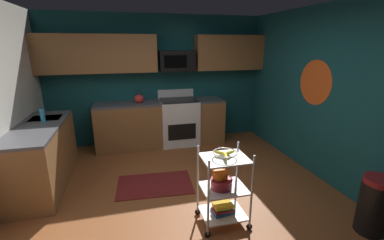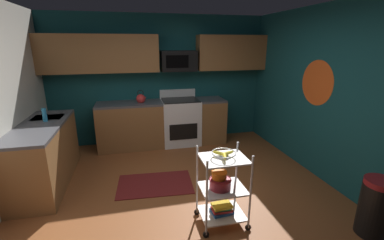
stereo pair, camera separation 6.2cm
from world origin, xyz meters
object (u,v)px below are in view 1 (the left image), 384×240
at_px(mixing_bowl_large, 221,183).
at_px(kettle, 139,99).
at_px(rolling_cart, 224,188).
at_px(mixing_bowl_small, 220,174).
at_px(oven_range, 179,121).
at_px(fruit_bowl, 225,154).
at_px(microwave, 177,61).
at_px(book_stack, 223,208).
at_px(trash_can, 375,206).
at_px(dish_soap_bottle, 43,116).

height_order(mixing_bowl_large, kettle, kettle).
distance_m(rolling_cart, mixing_bowl_small, 0.17).
bearing_deg(oven_range, rolling_cart, -90.47).
distance_m(fruit_bowl, mixing_bowl_large, 0.36).
xyz_separation_m(mixing_bowl_large, kettle, (-0.73, 2.64, 0.48)).
bearing_deg(mixing_bowl_large, microwave, 88.93).
distance_m(oven_range, fruit_bowl, 2.67).
distance_m(oven_range, mixing_bowl_large, 2.65).
bearing_deg(mixing_bowl_large, book_stack, 0.00).
bearing_deg(mixing_bowl_small, rolling_cart, -32.08).
relative_size(rolling_cart, trash_can, 1.39).
relative_size(microwave, rolling_cart, 0.77).
distance_m(fruit_bowl, kettle, 2.75).
height_order(mixing_bowl_small, book_stack, mixing_bowl_small).
distance_m(mixing_bowl_large, trash_can, 1.70).
height_order(rolling_cart, mixing_bowl_large, rolling_cart).
bearing_deg(dish_soap_bottle, microwave, 26.42).
bearing_deg(fruit_bowl, mixing_bowl_large, 180.00).
distance_m(fruit_bowl, dish_soap_bottle, 2.76).
relative_size(book_stack, kettle, 0.98).
bearing_deg(book_stack, trash_can, -19.98).
bearing_deg(rolling_cart, mixing_bowl_small, 147.92).
relative_size(microwave, kettle, 2.65).
xyz_separation_m(microwave, trash_can, (1.53, -3.32, -1.37)).
xyz_separation_m(fruit_bowl, mixing_bowl_large, (-0.03, 0.00, -0.36)).
distance_m(mixing_bowl_small, book_stack, 0.44).
bearing_deg(kettle, dish_soap_bottle, -145.33).
distance_m(oven_range, mixing_bowl_small, 2.63).
xyz_separation_m(rolling_cart, fruit_bowl, (-0.00, 0.00, 0.42)).
height_order(microwave, dish_soap_bottle, microwave).
bearing_deg(trash_can, oven_range, 115.54).
distance_m(kettle, trash_can, 4.01).
height_order(oven_range, mixing_bowl_small, oven_range).
xyz_separation_m(oven_range, microwave, (-0.00, 0.10, 1.22)).
distance_m(microwave, mixing_bowl_large, 2.99).
bearing_deg(kettle, microwave, 7.87).
height_order(oven_range, microwave, microwave).
xyz_separation_m(rolling_cart, mixing_bowl_large, (-0.03, 0.00, 0.07)).
bearing_deg(mixing_bowl_small, dish_soap_bottle, 143.30).
bearing_deg(kettle, mixing_bowl_small, -74.50).
xyz_separation_m(microwave, book_stack, (-0.02, -2.75, -1.52)).
distance_m(rolling_cart, fruit_bowl, 0.42).
height_order(mixing_bowl_small, kettle, kettle).
bearing_deg(fruit_bowl, trash_can, -19.98).
distance_m(rolling_cart, book_stack, 0.27).
xyz_separation_m(microwave, mixing_bowl_large, (-0.05, -2.75, -1.18)).
height_order(microwave, fruit_bowl, microwave).
height_order(fruit_bowl, book_stack, fruit_bowl).
bearing_deg(mixing_bowl_small, book_stack, -32.08).
bearing_deg(mixing_bowl_small, trash_can, -20.29).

